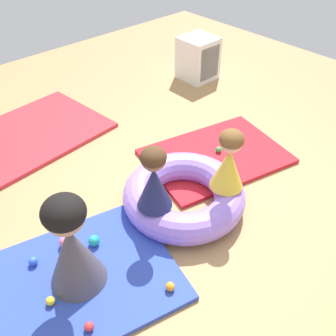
# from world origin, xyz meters

# --- Properties ---
(ground_plane) EXTENTS (8.00, 8.00, 0.00)m
(ground_plane) POSITION_xyz_m (0.00, 0.00, 0.00)
(ground_plane) COLOR tan
(gym_mat_near_right) EXTENTS (1.72, 1.29, 0.04)m
(gym_mat_near_right) POSITION_xyz_m (-0.39, 1.98, 0.02)
(gym_mat_near_right) COLOR red
(gym_mat_near_right) RESTS_ON ground
(gym_mat_center_rear) EXTENTS (1.55, 1.25, 0.04)m
(gym_mat_center_rear) POSITION_xyz_m (0.85, 0.35, 0.02)
(gym_mat_center_rear) COLOR red
(gym_mat_center_rear) RESTS_ON ground
(gym_mat_near_left) EXTENTS (1.56, 1.36, 0.04)m
(gym_mat_near_left) POSITION_xyz_m (-0.97, 0.02, 0.02)
(gym_mat_near_left) COLOR #2D47B7
(gym_mat_near_left) RESTS_ON ground
(inflatable_cushion) EXTENTS (1.05, 1.05, 0.26)m
(inflatable_cushion) POSITION_xyz_m (0.12, 0.07, 0.13)
(inflatable_cushion) COLOR #9975EA
(inflatable_cushion) RESTS_ON ground
(child_in_navy) EXTENTS (0.32, 0.32, 0.54)m
(child_in_navy) POSITION_xyz_m (-0.22, 0.05, 0.53)
(child_in_navy) COLOR navy
(child_in_navy) RESTS_ON inflatable_cushion
(child_in_yellow) EXTENTS (0.33, 0.33, 0.54)m
(child_in_yellow) POSITION_xyz_m (0.36, -0.18, 0.53)
(child_in_yellow) COLOR yellow
(child_in_yellow) RESTS_ON inflatable_cushion
(adult_seated) EXTENTS (0.55, 0.55, 0.78)m
(adult_seated) POSITION_xyz_m (-0.97, 0.02, 0.42)
(adult_seated) COLOR #4C4751
(adult_seated) RESTS_ON gym_mat_near_left
(play_ball_red) EXTENTS (0.06, 0.06, 0.06)m
(play_ball_red) POSITION_xyz_m (-1.13, -0.34, 0.07)
(play_ball_red) COLOR red
(play_ball_red) RESTS_ON gym_mat_near_left
(play_ball_yellow) EXTENTS (0.06, 0.06, 0.06)m
(play_ball_yellow) POSITION_xyz_m (-1.22, -0.02, 0.07)
(play_ball_yellow) COLOR yellow
(play_ball_yellow) RESTS_ON gym_mat_near_left
(play_ball_teal) EXTENTS (0.09, 0.09, 0.09)m
(play_ball_teal) POSITION_xyz_m (-0.71, 0.21, 0.08)
(play_ball_teal) COLOR teal
(play_ball_teal) RESTS_ON gym_mat_near_left
(play_ball_orange) EXTENTS (0.07, 0.07, 0.07)m
(play_ball_orange) POSITION_xyz_m (-0.55, -0.48, 0.07)
(play_ball_orange) COLOR orange
(play_ball_orange) RESTS_ON gym_mat_near_left
(play_ball_blue) EXTENTS (0.07, 0.07, 0.07)m
(play_ball_blue) POSITION_xyz_m (-1.15, 0.36, 0.07)
(play_ball_blue) COLOR blue
(play_ball_blue) RESTS_ON gym_mat_near_left
(play_ball_green) EXTENTS (0.06, 0.06, 0.06)m
(play_ball_green) POSITION_xyz_m (0.90, 0.36, 0.07)
(play_ball_green) COLOR green
(play_ball_green) RESTS_ON gym_mat_center_rear
(play_ball_pink) EXTENTS (0.09, 0.09, 0.09)m
(play_ball_pink) POSITION_xyz_m (-0.88, 0.35, 0.09)
(play_ball_pink) COLOR pink
(play_ball_pink) RESTS_ON gym_mat_near_left
(storage_cube) EXTENTS (0.44, 0.44, 0.56)m
(storage_cube) POSITION_xyz_m (2.03, 1.73, 0.28)
(storage_cube) COLOR white
(storage_cube) RESTS_ON ground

